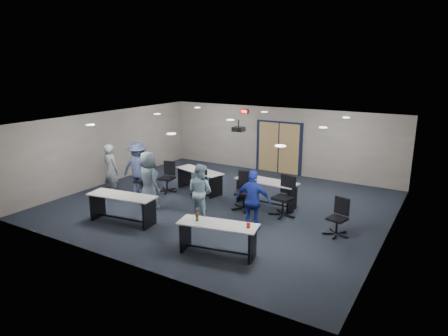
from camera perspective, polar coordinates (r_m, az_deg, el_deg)
The scene contains 25 objects.
floor at distance 12.95m, azimuth -0.25°, elevation -5.17°, with size 10.00×10.00×0.00m, color #1C222D.
back_wall at distance 16.48m, azimuth 7.91°, elevation 3.89°, with size 10.00×0.04×2.70m, color gray.
front_wall at distance 9.18m, azimuth -15.06°, elevation -5.26°, with size 10.00×0.04×2.70m, color gray.
left_wall at distance 15.68m, azimuth -16.10°, elevation 2.90°, with size 0.04×9.00×2.70m, color gray.
right_wall at distance 10.93m, azimuth 22.79°, elevation -2.71°, with size 0.04×9.00×2.70m, color gray.
ceiling at distance 12.30m, azimuth -0.26°, elevation 6.75°, with size 10.00×9.00×0.04m, color silver.
double_door at distance 16.51m, azimuth 7.82°, elevation 2.85°, with size 2.00×0.07×2.20m.
exit_sign at distance 16.95m, azimuth 2.94°, elevation 8.07°, with size 0.32×0.07×0.18m.
ceiling_projector at distance 12.62m, azimuth 2.09°, elevation 5.58°, with size 0.35×0.32×0.37m.
ceiling_can_lights at distance 12.51m, azimuth 0.33°, elevation 6.75°, with size 6.24×5.74×0.02m, color white, non-canonical shape.
table_front_left at distance 11.71m, azimuth -14.32°, elevation -4.96°, with size 2.08×0.94×0.81m.
table_front_right at distance 9.53m, azimuth -0.88°, elevation -9.25°, with size 1.99×1.01×1.06m.
table_back_left at distance 14.09m, azimuth -3.52°, elevation -1.28°, with size 2.00×1.10×0.77m.
table_back_right at distance 12.74m, azimuth 6.07°, elevation -2.93°, with size 2.07×0.81×0.82m.
chair_back_a at distance 14.17m, azimuth -8.18°, elevation -1.30°, with size 0.67×0.67×1.06m, color black, non-canonical shape.
chair_back_b at distance 13.55m, azimuth -3.61°, elevation -2.14°, with size 0.61×0.61×0.96m, color black, non-canonical shape.
chair_back_c at distance 12.34m, azimuth 2.88°, elevation -3.33°, with size 0.74×0.74×1.17m, color black, non-canonical shape.
chair_back_d at distance 11.95m, azimuth 8.45°, elevation -4.05°, with size 0.75×0.75×1.19m, color black, non-canonical shape.
chair_loose_left at distance 14.02m, azimuth -11.63°, elevation -1.59°, with size 0.68×0.68×1.08m, color black, non-canonical shape.
chair_loose_right at distance 10.94m, azimuth 15.87°, elevation -6.79°, with size 0.63×0.63×1.00m, color black, non-canonical shape.
person_gray at distance 14.00m, azimuth -15.81°, elevation -0.29°, with size 0.67×0.44×1.83m, color gray.
person_plaid at distance 12.53m, azimuth -10.73°, elevation -1.76°, with size 0.89×0.58×1.81m, color slate.
person_lightblue at distance 11.60m, azimuth -3.42°, elevation -3.33°, with size 0.80×0.62×1.64m, color #9BBECE.
person_navy at distance 10.75m, azimuth 4.19°, elevation -4.67°, with size 0.99×0.41×1.69m, color #1C2D9A.
person_back at distance 14.04m, azimuth -12.15°, elevation -0.01°, with size 1.18×0.68×1.83m, color #444F7A.
Camera 1 is at (6.32, -10.41, 4.41)m, focal length 32.00 mm.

